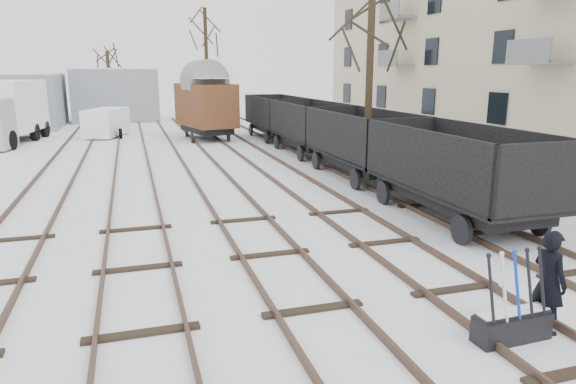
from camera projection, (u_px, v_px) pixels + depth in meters
name	position (u px, v px, depth m)	size (l,w,h in m)	color
ground	(313.00, 311.00, 9.33)	(120.00, 120.00, 0.00)	white
tracks	(206.00, 171.00, 22.04)	(13.90, 52.00, 0.16)	black
shed_right	(116.00, 94.00, 44.89)	(7.00, 6.00, 4.50)	gray
ground_frame	(512.00, 324.00, 8.26)	(1.32, 0.47, 1.49)	black
worker	(549.00, 282.00, 8.43)	(0.64, 0.42, 1.76)	black
freight_wagon_a	(455.00, 184.00, 14.98)	(2.63, 6.57, 2.68)	black
freight_wagon_b	(361.00, 152.00, 20.94)	(2.63, 6.57, 2.68)	black
freight_wagon_c	(310.00, 134.00, 26.89)	(2.63, 6.57, 2.68)	black
freight_wagon_d	(276.00, 123.00, 32.85)	(2.63, 6.57, 2.68)	black
box_van_wagon	(206.00, 104.00, 32.33)	(3.71, 5.50, 3.84)	black
lorry	(5.00, 112.00, 30.34)	(3.55, 8.41, 3.70)	black
panel_van	(106.00, 122.00, 33.81)	(2.99, 4.52, 1.84)	white
tree_near	(369.00, 90.00, 21.08)	(0.30, 0.30, 7.01)	black
tree_far_left	(110.00, 86.00, 44.97)	(0.30, 0.30, 5.96)	black
tree_far_right	(207.00, 67.00, 41.98)	(0.30, 0.30, 9.19)	black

